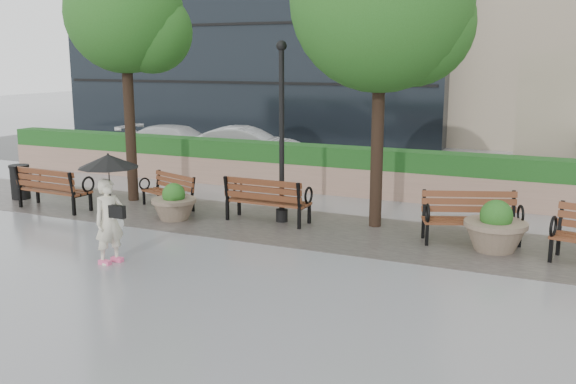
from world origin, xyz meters
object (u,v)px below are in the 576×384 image
at_px(bench_2, 268,209).
at_px(bench_0, 55,197).
at_px(pedestrian, 109,198).
at_px(bench_3, 470,228).
at_px(car_right, 246,146).
at_px(bench_1, 168,198).
at_px(car_left, 179,143).
at_px(planter_right, 495,231).
at_px(planter_left, 174,205).
at_px(trash_bin, 20,183).
at_px(lamppost, 282,144).

bearing_deg(bench_2, bench_0, 12.45).
bearing_deg(pedestrian, bench_3, -34.03).
xyz_separation_m(car_right, pedestrian, (3.23, -11.39, 0.58)).
bearing_deg(bench_0, car_right, -93.22).
xyz_separation_m(bench_1, car_left, (-4.22, 6.78, 0.41)).
height_order(bench_1, planter_right, planter_right).
distance_m(planter_right, car_right, 12.34).
distance_m(bench_2, car_left, 10.07).
bearing_deg(planter_left, trash_bin, 177.77).
xyz_separation_m(planter_right, lamppost, (-4.90, 0.36, 1.45)).
height_order(bench_2, pedestrian, pedestrian).
xyz_separation_m(bench_3, planter_right, (0.54, -0.38, 0.09)).
height_order(planter_left, lamppost, lamppost).
relative_size(bench_1, planter_left, 1.63).
distance_m(trash_bin, pedestrian, 7.01).
bearing_deg(pedestrian, lamppost, -0.20).
bearing_deg(planter_left, pedestrian, -75.67).
height_order(bench_2, car_left, car_left).
xyz_separation_m(car_left, pedestrian, (5.90, -11.01, 0.59)).
relative_size(planter_left, planter_right, 0.85).
xyz_separation_m(trash_bin, pedestrian, (6.04, -3.48, 0.81)).
relative_size(car_right, pedestrian, 2.00).
bearing_deg(bench_1, planter_left, -27.74).
bearing_deg(bench_2, lamppost, -147.94).
distance_m(trash_bin, car_left, 7.53).
height_order(lamppost, pedestrian, lamppost).
bearing_deg(trash_bin, car_right, 70.47).
xyz_separation_m(bench_2, car_right, (-4.54, 7.40, 0.36)).
bearing_deg(planter_left, car_left, 123.23).
bearing_deg(bench_2, car_left, -42.73).
distance_m(bench_1, bench_3, 7.63).
distance_m(bench_0, trash_bin, 1.88).
bearing_deg(trash_bin, pedestrian, -29.98).
bearing_deg(bench_1, bench_0, -132.21).
relative_size(bench_3, planter_left, 1.98).
bearing_deg(pedestrian, car_left, 49.06).
xyz_separation_m(bench_0, car_right, (1.02, 8.48, 0.36)).
bearing_deg(trash_bin, lamppost, 5.11).
height_order(planter_right, car_left, car_left).
xyz_separation_m(bench_2, pedestrian, (-1.31, -3.99, 0.94)).
xyz_separation_m(bench_2, trash_bin, (-7.35, -0.51, 0.13)).
height_order(planter_right, pedestrian, pedestrian).
xyz_separation_m(planter_right, trash_bin, (-12.53, -0.33, 0.04)).
height_order(bench_1, bench_2, bench_2).
bearing_deg(planter_right, bench_3, 145.15).
distance_m(bench_1, trash_bin, 4.42).
bearing_deg(car_left, planter_left, -151.76).
distance_m(car_right, pedestrian, 11.85).
relative_size(bench_0, car_right, 0.50).
distance_m(bench_0, car_right, 8.55).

